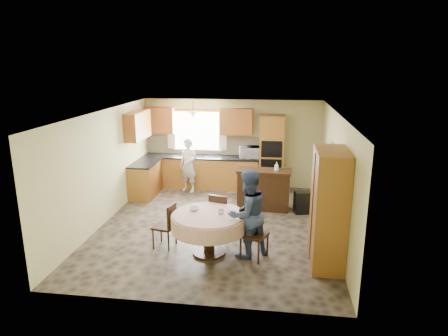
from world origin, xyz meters
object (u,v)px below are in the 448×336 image
at_px(chair_left, 167,223).
at_px(person_sink, 188,165).
at_px(sideboard, 264,191).
at_px(chair_back, 220,214).
at_px(dining_table, 209,223).
at_px(oven_tower, 272,154).
at_px(person_dining, 248,214).
at_px(chair_right, 251,229).
at_px(cupboard, 329,209).

height_order(chair_left, person_sink, person_sink).
relative_size(sideboard, chair_back, 1.37).
bearing_deg(dining_table, chair_back, 81.73).
relative_size(oven_tower, person_sink, 1.41).
bearing_deg(chair_back, person_dining, 145.74).
distance_m(person_sink, person_dining, 4.10).
distance_m(oven_tower, chair_back, 3.48).
relative_size(person_sink, person_dining, 0.91).
bearing_deg(person_dining, chair_back, -87.77).
relative_size(chair_right, person_dining, 0.59).
distance_m(sideboard, chair_left, 2.95).
xyz_separation_m(sideboard, cupboard, (1.22, -2.62, 0.58)).
bearing_deg(sideboard, chair_right, -89.70).
distance_m(sideboard, person_dining, 2.55).
xyz_separation_m(oven_tower, sideboard, (-0.15, -1.49, -0.60)).
xyz_separation_m(chair_back, person_sink, (-1.30, 2.91, 0.23)).
distance_m(cupboard, chair_left, 3.04).
relative_size(dining_table, chair_back, 1.48).
bearing_deg(chair_left, person_sink, -162.82).
distance_m(chair_back, person_sink, 3.19).
relative_size(cupboard, person_sink, 1.39).
xyz_separation_m(chair_left, person_dining, (1.56, -0.16, 0.34)).
xyz_separation_m(oven_tower, chair_left, (-1.91, -3.85, -0.57)).
distance_m(dining_table, person_sink, 3.82).
height_order(oven_tower, person_sink, oven_tower).
xyz_separation_m(cupboard, person_sink, (-3.34, 3.72, -0.29)).
distance_m(dining_table, chair_back, 0.74).
distance_m(chair_back, person_dining, 0.99).
bearing_deg(cupboard, chair_left, 175.17).
xyz_separation_m(chair_left, person_sink, (-0.36, 3.46, 0.26)).
xyz_separation_m(dining_table, chair_right, (0.78, -0.02, -0.08)).
relative_size(sideboard, person_dining, 0.78).
bearing_deg(person_sink, cupboard, -23.41).
relative_size(cupboard, chair_back, 2.20).
relative_size(chair_right, person_sink, 0.66).
distance_m(chair_left, person_dining, 1.61).
xyz_separation_m(sideboard, chair_left, (-1.76, -2.36, 0.02)).
relative_size(cupboard, dining_table, 1.49).
bearing_deg(chair_right, chair_left, 107.54).
xyz_separation_m(dining_table, person_sink, (-1.20, 3.63, 0.13)).
distance_m(oven_tower, person_dining, 4.03).
relative_size(chair_left, person_dining, 0.53).
bearing_deg(chair_back, cupboard, 173.26).
bearing_deg(chair_right, person_sink, 52.71).
height_order(oven_tower, chair_left, oven_tower).
height_order(dining_table, person_dining, person_dining).
xyz_separation_m(chair_back, chair_right, (0.68, -0.75, 0.02)).
height_order(sideboard, chair_back, chair_back).
relative_size(cupboard, chair_left, 2.36).
bearing_deg(sideboard, cupboard, -61.59).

